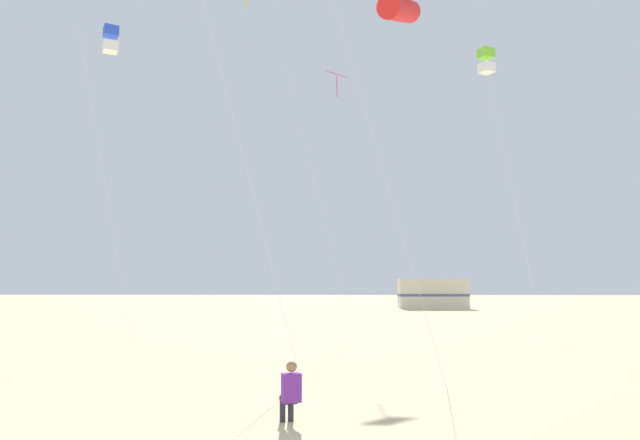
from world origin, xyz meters
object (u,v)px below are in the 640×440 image
kite_tube_scarlet (400,8)px  rv_van_cream (433,294)px  kite_diamond_magenta (335,87)px  kite_box_blue (111,40)px  kite_box_lime (486,62)px  kite_flyer_standing (290,391)px

kite_tube_scarlet → rv_van_cream: bearing=79.7°
kite_diamond_magenta → kite_box_blue: bearing=-153.3°
kite_box_lime → kite_diamond_magenta: kite_diamond_magenta is taller
kite_flyer_standing → kite_diamond_magenta: 21.77m
kite_tube_scarlet → rv_van_cream: size_ratio=1.79×
kite_tube_scarlet → kite_box_blue: size_ratio=0.85×
kite_flyer_standing → rv_van_cream: size_ratio=0.18×
kite_flyer_standing → kite_box_lime: (7.86, 15.67, 12.20)m
kite_diamond_magenta → rv_van_cream: kite_diamond_magenta is taller
rv_van_cream → kite_box_lime: bearing=-95.0°
kite_box_lime → kite_box_blue: size_ratio=0.98×
kite_diamond_magenta → kite_box_blue: kite_box_blue is taller
kite_flyer_standing → kite_box_blue: (-8.99, 13.29, 12.45)m
rv_van_cream → kite_diamond_magenta: bearing=-109.8°
kite_diamond_magenta → kite_tube_scarlet: bearing=-80.6°
rv_van_cream → kite_tube_scarlet: bearing=-101.4°
kite_tube_scarlet → rv_van_cream: kite_tube_scarlet is taller
kite_box_lime → kite_box_blue: bearing=-171.9°
kite_tube_scarlet → kite_diamond_magenta: bearing=99.4°
kite_box_lime → kite_box_blue: (-16.85, -2.38, 0.25)m
kite_box_lime → kite_diamond_magenta: bearing=160.3°
kite_diamond_magenta → rv_van_cream: bearing=71.3°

